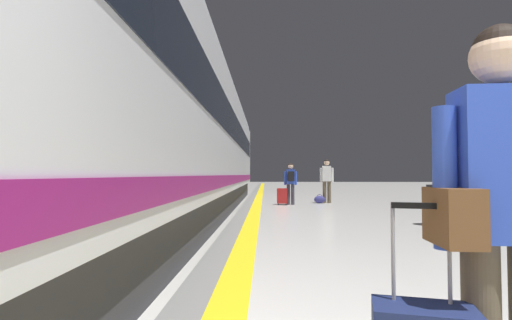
# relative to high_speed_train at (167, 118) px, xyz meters

# --- Properties ---
(safety_line_strip) EXTENTS (0.36, 80.00, 0.01)m
(safety_line_strip) POSITION_rel_high_speed_train_xyz_m (2.02, 1.07, -2.50)
(safety_line_strip) COLOR yellow
(safety_line_strip) RESTS_ON ground
(tactile_edge_band) EXTENTS (0.53, 80.00, 0.01)m
(tactile_edge_band) POSITION_rel_high_speed_train_xyz_m (1.73, 1.07, -2.50)
(tactile_edge_band) COLOR slate
(tactile_edge_band) RESTS_ON ground
(high_speed_train) EXTENTS (2.94, 28.00, 4.97)m
(high_speed_train) POSITION_rel_high_speed_train_xyz_m (0.00, 0.00, 0.00)
(high_speed_train) COLOR #38383D
(high_speed_train) RESTS_ON ground
(traveller_foreground) EXTENTS (0.56, 0.30, 1.75)m
(traveller_foreground) POSITION_rel_high_speed_train_xyz_m (3.28, -7.51, -1.49)
(traveller_foreground) COLOR brown
(traveller_foreground) RESTS_ON ground
(passenger_near) EXTENTS (0.49, 0.31, 1.57)m
(passenger_near) POSITION_rel_high_speed_train_xyz_m (3.29, 5.49, -1.57)
(passenger_near) COLOR #383842
(passenger_near) RESTS_ON ground
(suitcase_near) EXTENTS (0.41, 0.28, 0.62)m
(suitcase_near) POSITION_rel_high_speed_train_xyz_m (2.97, 5.38, -2.16)
(suitcase_near) COLOR #A51E1E
(suitcase_near) RESTS_ON ground
(passenger_mid) EXTENTS (0.54, 0.25, 1.75)m
(passenger_mid) POSITION_rel_high_speed_train_xyz_m (4.81, 6.46, -1.49)
(passenger_mid) COLOR brown
(passenger_mid) RESTS_ON ground
(duffel_bag_mid) EXTENTS (0.44, 0.26, 0.36)m
(duffel_bag_mid) POSITION_rel_high_speed_train_xyz_m (4.49, 6.25, -2.35)
(duffel_bag_mid) COLOR navy
(duffel_bag_mid) RESTS_ON ground
(waste_bin) EXTENTS (0.46, 0.46, 0.91)m
(waste_bin) POSITION_rel_high_speed_train_xyz_m (6.19, -0.36, -2.04)
(waste_bin) COLOR #4C4C51
(waste_bin) RESTS_ON ground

